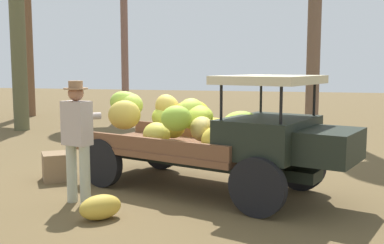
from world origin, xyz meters
name	(u,v)px	position (x,y,z in m)	size (l,w,h in m)	color
ground_plane	(173,185)	(0.00, 0.00, 0.00)	(60.00, 60.00, 0.00)	brown
truck	(215,134)	(0.75, -0.17, 0.92)	(4.66, 2.86, 1.84)	black
farmer	(77,134)	(-1.01, -1.32, 1.01)	(0.54, 0.50, 1.77)	#AEB39F
wooden_crate	(57,166)	(-2.06, -0.18, 0.24)	(0.46, 0.52, 0.48)	olive
loose_banana_bunch	(100,207)	(-0.39, -1.91, 0.16)	(0.56, 0.32, 0.32)	gold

